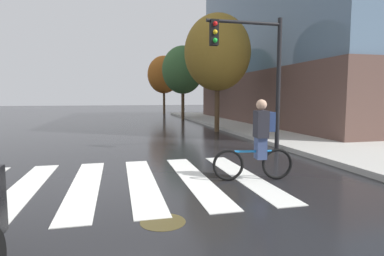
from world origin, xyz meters
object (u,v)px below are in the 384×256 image
manhole_cover (163,222)px  fire_hydrant (272,121)px  street_tree_mid (183,70)px  cyclist (259,140)px  traffic_light_near (255,61)px  street_tree_far (164,75)px  street_tree_near (217,53)px

manhole_cover → fire_hydrant: bearing=55.3°
street_tree_mid → cyclist: bearing=-96.6°
manhole_cover → cyclist: (2.28, 1.75, 0.84)m
cyclist → street_tree_mid: bearing=83.4°
traffic_light_near → fire_hydrant: size_ratio=5.38×
cyclist → street_tree_far: 26.61m
cyclist → traffic_light_near: bearing=67.3°
manhole_cover → street_tree_far: size_ratio=0.11×
fire_hydrant → street_tree_far: 18.72m
street_tree_near → street_tree_far: bearing=90.3°
street_tree_mid → street_tree_far: size_ratio=0.94×
fire_hydrant → street_tree_near: 4.33m
street_tree_near → street_tree_far: street_tree_far is taller
traffic_light_near → street_tree_near: size_ratio=0.73×
fire_hydrant → traffic_light_near: bearing=-123.2°
street_tree_near → street_tree_mid: 8.56m
traffic_light_near → street_tree_far: (0.56, 23.16, 1.15)m
manhole_cover → fire_hydrant: (6.87, 9.91, 0.53)m
fire_hydrant → street_tree_near: bearing=163.0°
fire_hydrant → street_tree_far: (-2.69, 18.19, 3.48)m
street_tree_mid → fire_hydrant: bearing=-74.7°
cyclist → fire_hydrant: bearing=60.6°
cyclist → street_tree_mid: (2.04, 17.51, 2.92)m
fire_hydrant → street_tree_far: size_ratio=0.13×
cyclist → street_tree_near: size_ratio=0.29×
street_tree_near → street_tree_mid: size_ratio=1.04×
manhole_cover → street_tree_near: size_ratio=0.11×
manhole_cover → street_tree_near: (4.26, 10.70, 3.89)m
street_tree_mid → manhole_cover: bearing=-102.6°
manhole_cover → street_tree_mid: bearing=77.4°
traffic_light_near → street_tree_mid: (0.70, 14.32, 0.90)m
street_tree_mid → traffic_light_near: bearing=-92.8°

